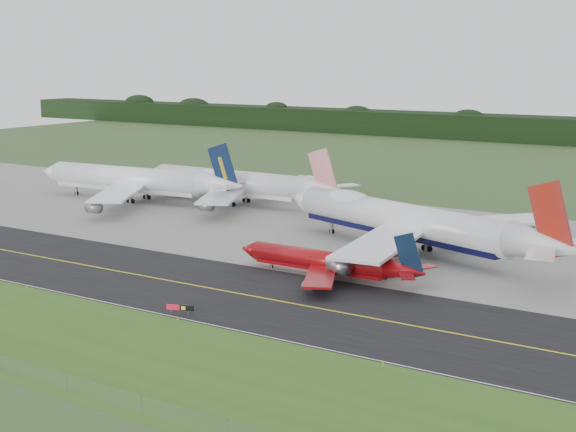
# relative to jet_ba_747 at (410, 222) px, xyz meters

# --- Properties ---
(ground) EXTENTS (600.00, 600.00, 0.00)m
(ground) POSITION_rel_jet_ba_747_xyz_m (-13.23, -38.43, -6.44)
(ground) COLOR #334F25
(ground) RESTS_ON ground
(grass_verge) EXTENTS (400.00, 30.00, 0.01)m
(grass_verge) POSITION_rel_jet_ba_747_xyz_m (-13.23, -73.43, -6.44)
(grass_verge) COLOR #355D1B
(grass_verge) RESTS_ON ground
(taxiway) EXTENTS (400.00, 32.00, 0.02)m
(taxiway) POSITION_rel_jet_ba_747_xyz_m (-13.23, -42.43, -6.43)
(taxiway) COLOR black
(taxiway) RESTS_ON ground
(apron) EXTENTS (400.00, 78.00, 0.01)m
(apron) POSITION_rel_jet_ba_747_xyz_m (-13.23, 12.57, -6.43)
(apron) COLOR gray
(apron) RESTS_ON ground
(taxiway_centreline) EXTENTS (400.00, 0.40, 0.00)m
(taxiway_centreline) POSITION_rel_jet_ba_747_xyz_m (-13.23, -42.43, -6.41)
(taxiway_centreline) COLOR yellow
(taxiway_centreline) RESTS_ON taxiway
(taxiway_edge_line) EXTENTS (400.00, 0.25, 0.00)m
(taxiway_edge_line) POSITION_rel_jet_ba_747_xyz_m (-13.23, -57.93, -6.41)
(taxiway_edge_line) COLOR silver
(taxiway_edge_line) RESTS_ON taxiway
(perimeter_fence) EXTENTS (320.00, 0.10, 320.00)m
(perimeter_fence) POSITION_rel_jet_ba_747_xyz_m (-13.23, -86.43, -5.34)
(perimeter_fence) COLOR slate
(perimeter_fence) RESTS_ON ground
(jet_ba_747) EXTENTS (73.32, 59.16, 18.93)m
(jet_ba_747) POSITION_rel_jet_ba_747_xyz_m (0.00, 0.00, 0.00)
(jet_ba_747) COLOR white
(jet_ba_747) RESTS_ON ground
(jet_red_737) EXTENTS (37.77, 30.94, 10.24)m
(jet_red_737) POSITION_rel_jet_ba_747_xyz_m (-4.87, -25.27, -3.61)
(jet_red_737) COLOR maroon
(jet_red_737) RESTS_ON ground
(jet_navy_gold) EXTENTS (68.58, 59.59, 17.69)m
(jet_navy_gold) POSITION_rel_jet_ba_747_xyz_m (-88.40, 16.23, -0.63)
(jet_navy_gold) COLOR white
(jet_navy_gold) RESTS_ON ground
(jet_star_tail) EXTENTS (64.64, 54.33, 17.11)m
(jet_star_tail) POSITION_rel_jet_ba_747_xyz_m (-61.75, 26.81, -0.74)
(jet_star_tail) COLOR white
(jet_star_tail) RESTS_ON ground
(taxiway_sign) EXTENTS (4.30, 1.61, 1.50)m
(taxiway_sign) POSITION_rel_jet_ba_747_xyz_m (-14.23, -56.41, -5.39)
(taxiway_sign) COLOR slate
(taxiway_sign) RESTS_ON ground
(edge_marker_left) EXTENTS (0.16, 0.16, 0.50)m
(edge_marker_left) POSITION_rel_jet_ba_747_xyz_m (-46.31, -58.93, -6.19)
(edge_marker_left) COLOR yellow
(edge_marker_left) RESTS_ON ground
(edge_marker_center) EXTENTS (0.16, 0.16, 0.50)m
(edge_marker_center) POSITION_rel_jet_ba_747_xyz_m (-12.67, -58.93, -6.19)
(edge_marker_center) COLOR yellow
(edge_marker_center) RESTS_ON ground
(edge_marker_right) EXTENTS (0.16, 0.16, 0.50)m
(edge_marker_right) POSITION_rel_jet_ba_747_xyz_m (21.71, -58.93, -6.19)
(edge_marker_right) COLOR yellow
(edge_marker_right) RESTS_ON ground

